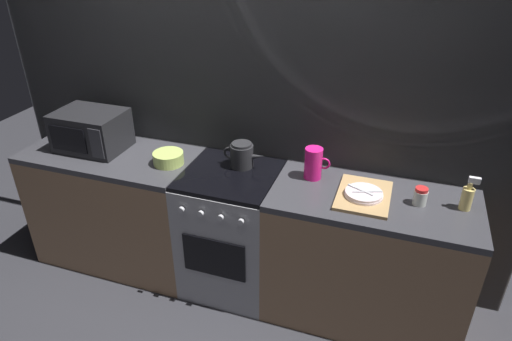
# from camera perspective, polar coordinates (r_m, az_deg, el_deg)

# --- Properties ---
(ground_plane) EXTENTS (8.00, 8.00, 0.00)m
(ground_plane) POSITION_cam_1_polar(r_m,az_deg,el_deg) (3.39, -2.87, -13.71)
(ground_plane) COLOR #2D2D33
(back_wall) EXTENTS (3.60, 0.05, 2.40)m
(back_wall) POSITION_cam_1_polar(r_m,az_deg,el_deg) (3.00, -1.15, 7.55)
(back_wall) COLOR gray
(back_wall) RESTS_ON ground_plane
(counter_left) EXTENTS (1.20, 0.60, 0.90)m
(counter_left) POSITION_cam_1_polar(r_m,az_deg,el_deg) (3.49, -16.98, -4.40)
(counter_left) COLOR #997251
(counter_left) RESTS_ON ground_plane
(stove_unit) EXTENTS (0.60, 0.63, 0.90)m
(stove_unit) POSITION_cam_1_polar(r_m,az_deg,el_deg) (3.10, -3.08, -7.61)
(stove_unit) COLOR #9E9EA3
(stove_unit) RESTS_ON ground_plane
(counter_right) EXTENTS (1.20, 0.60, 0.90)m
(counter_right) POSITION_cam_1_polar(r_m,az_deg,el_deg) (2.95, 13.70, -10.79)
(counter_right) COLOR #997251
(counter_right) RESTS_ON ground_plane
(microwave) EXTENTS (0.46, 0.35, 0.27)m
(microwave) POSITION_cam_1_polar(r_m,az_deg,el_deg) (3.32, -20.17, 4.79)
(microwave) COLOR black
(microwave) RESTS_ON counter_left
(kettle) EXTENTS (0.28, 0.15, 0.17)m
(kettle) POSITION_cam_1_polar(r_m,az_deg,el_deg) (2.90, -1.79, 1.97)
(kettle) COLOR #262628
(kettle) RESTS_ON stove_unit
(mixing_bowl) EXTENTS (0.20, 0.20, 0.08)m
(mixing_bowl) POSITION_cam_1_polar(r_m,az_deg,el_deg) (3.00, -11.05, 1.55)
(mixing_bowl) COLOR #B7D166
(mixing_bowl) RESTS_ON counter_left
(pitcher) EXTENTS (0.16, 0.11, 0.20)m
(pitcher) POSITION_cam_1_polar(r_m,az_deg,el_deg) (2.78, 7.31, 0.91)
(pitcher) COLOR #E5197A
(pitcher) RESTS_ON counter_right
(dish_pile) EXTENTS (0.30, 0.40, 0.06)m
(dish_pile) POSITION_cam_1_polar(r_m,az_deg,el_deg) (2.67, 13.50, -3.02)
(dish_pile) COLOR tan
(dish_pile) RESTS_ON counter_right
(spice_jar) EXTENTS (0.08, 0.08, 0.10)m
(spice_jar) POSITION_cam_1_polar(r_m,az_deg,el_deg) (2.68, 20.13, -3.09)
(spice_jar) COLOR silver
(spice_jar) RESTS_ON counter_right
(spray_bottle) EXTENTS (0.08, 0.06, 0.20)m
(spray_bottle) POSITION_cam_1_polar(r_m,az_deg,el_deg) (2.72, 25.24, -3.02)
(spray_bottle) COLOR #E5CC72
(spray_bottle) RESTS_ON counter_right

